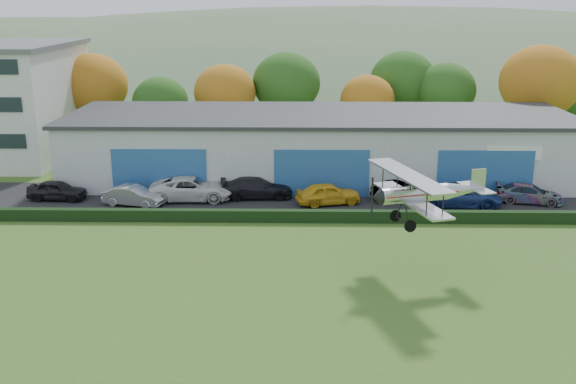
{
  "coord_description": "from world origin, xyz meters",
  "views": [
    {
      "loc": [
        3.38,
        -26.07,
        14.24
      ],
      "look_at": [
        2.72,
        10.78,
        3.61
      ],
      "focal_mm": 42.0,
      "sensor_mm": 36.0,
      "label": 1
    }
  ],
  "objects_px": {
    "car_1": "(133,196)",
    "car_2": "(192,189)",
    "car_4": "(328,194)",
    "car_7": "(529,194)",
    "biplane": "(424,191)",
    "car_0": "(57,190)",
    "car_3": "(257,188)",
    "car_5": "(400,191)",
    "car_6": "(460,195)",
    "hangar": "(320,145)"
  },
  "relations": [
    {
      "from": "car_4",
      "to": "car_7",
      "type": "height_order",
      "value": "car_4"
    },
    {
      "from": "hangar",
      "to": "car_5",
      "type": "xyz_separation_m",
      "value": [
        5.74,
        -6.75,
        -1.92
      ]
    },
    {
      "from": "car_3",
      "to": "car_7",
      "type": "bearing_deg",
      "value": -96.42
    },
    {
      "from": "car_0",
      "to": "car_5",
      "type": "height_order",
      "value": "car_0"
    },
    {
      "from": "car_1",
      "to": "car_7",
      "type": "distance_m",
      "value": 28.35
    },
    {
      "from": "car_2",
      "to": "car_1",
      "type": "bearing_deg",
      "value": 107.97
    },
    {
      "from": "car_4",
      "to": "car_7",
      "type": "bearing_deg",
      "value": -102.1
    },
    {
      "from": "car_2",
      "to": "car_6",
      "type": "distance_m",
      "value": 19.24
    },
    {
      "from": "car_2",
      "to": "car_7",
      "type": "relative_size",
      "value": 1.3
    },
    {
      "from": "car_4",
      "to": "car_6",
      "type": "xyz_separation_m",
      "value": [
        9.28,
        -0.37,
        0.03
      ]
    },
    {
      "from": "car_1",
      "to": "car_2",
      "type": "relative_size",
      "value": 0.72
    },
    {
      "from": "car_7",
      "to": "car_5",
      "type": "bearing_deg",
      "value": 100.1
    },
    {
      "from": "car_3",
      "to": "car_6",
      "type": "relative_size",
      "value": 0.9
    },
    {
      "from": "car_3",
      "to": "car_2",
      "type": "bearing_deg",
      "value": 93.58
    },
    {
      "from": "car_1",
      "to": "car_4",
      "type": "height_order",
      "value": "car_4"
    },
    {
      "from": "car_1",
      "to": "biplane",
      "type": "relative_size",
      "value": 0.57
    },
    {
      "from": "car_7",
      "to": "car_0",
      "type": "bearing_deg",
      "value": 103.29
    },
    {
      "from": "car_7",
      "to": "car_6",
      "type": "bearing_deg",
      "value": 114.39
    },
    {
      "from": "car_1",
      "to": "car_2",
      "type": "xyz_separation_m",
      "value": [
        3.93,
        1.43,
        0.13
      ]
    },
    {
      "from": "car_4",
      "to": "car_6",
      "type": "relative_size",
      "value": 0.78
    },
    {
      "from": "car_3",
      "to": "car_5",
      "type": "height_order",
      "value": "car_3"
    },
    {
      "from": "car_5",
      "to": "car_6",
      "type": "xyz_separation_m",
      "value": [
        3.98,
        -1.54,
        0.12
      ]
    },
    {
      "from": "car_1",
      "to": "car_5",
      "type": "bearing_deg",
      "value": -71.63
    },
    {
      "from": "car_0",
      "to": "biplane",
      "type": "relative_size",
      "value": 0.56
    },
    {
      "from": "car_7",
      "to": "biplane",
      "type": "bearing_deg",
      "value": 155.6
    },
    {
      "from": "car_4",
      "to": "car_3",
      "type": "bearing_deg",
      "value": 59.11
    },
    {
      "from": "car_0",
      "to": "car_3",
      "type": "distance_m",
      "value": 14.56
    },
    {
      "from": "hangar",
      "to": "car_6",
      "type": "relative_size",
      "value": 6.97
    },
    {
      "from": "car_4",
      "to": "car_5",
      "type": "bearing_deg",
      "value": -92.11
    },
    {
      "from": "car_6",
      "to": "biplane",
      "type": "xyz_separation_m",
      "value": [
        -4.81,
        -11.86,
        3.67
      ]
    },
    {
      "from": "car_0",
      "to": "car_2",
      "type": "distance_m",
      "value": 9.83
    },
    {
      "from": "hangar",
      "to": "biplane",
      "type": "distance_m",
      "value": 20.82
    },
    {
      "from": "car_4",
      "to": "biplane",
      "type": "bearing_deg",
      "value": -174.5
    },
    {
      "from": "hangar",
      "to": "car_0",
      "type": "height_order",
      "value": "hangar"
    },
    {
      "from": "car_1",
      "to": "car_4",
      "type": "xyz_separation_m",
      "value": [
        13.85,
        0.53,
        0.07
      ]
    },
    {
      "from": "car_2",
      "to": "car_4",
      "type": "xyz_separation_m",
      "value": [
        9.92,
        -0.91,
        -0.06
      ]
    },
    {
      "from": "hangar",
      "to": "car_6",
      "type": "bearing_deg",
      "value": -40.48
    },
    {
      "from": "car_3",
      "to": "car_4",
      "type": "relative_size",
      "value": 1.15
    },
    {
      "from": "hangar",
      "to": "car_0",
      "type": "xyz_separation_m",
      "value": [
        -19.31,
        -7.17,
        -1.89
      ]
    },
    {
      "from": "car_2",
      "to": "car_3",
      "type": "xyz_separation_m",
      "value": [
        4.72,
        0.61,
        -0.08
      ]
    },
    {
      "from": "car_1",
      "to": "car_3",
      "type": "relative_size",
      "value": 0.82
    },
    {
      "from": "car_4",
      "to": "biplane",
      "type": "relative_size",
      "value": 0.61
    },
    {
      "from": "car_1",
      "to": "car_6",
      "type": "height_order",
      "value": "car_6"
    },
    {
      "from": "car_3",
      "to": "hangar",
      "type": "bearing_deg",
      "value": -40.53
    },
    {
      "from": "car_0",
      "to": "car_7",
      "type": "distance_m",
      "value": 34.22
    },
    {
      "from": "car_2",
      "to": "car_4",
      "type": "bearing_deg",
      "value": -97.26
    },
    {
      "from": "car_6",
      "to": "car_7",
      "type": "bearing_deg",
      "value": -76.33
    },
    {
      "from": "car_0",
      "to": "car_4",
      "type": "distance_m",
      "value": 19.76
    },
    {
      "from": "car_2",
      "to": "car_7",
      "type": "distance_m",
      "value": 24.4
    },
    {
      "from": "car_0",
      "to": "car_6",
      "type": "relative_size",
      "value": 0.73
    }
  ]
}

